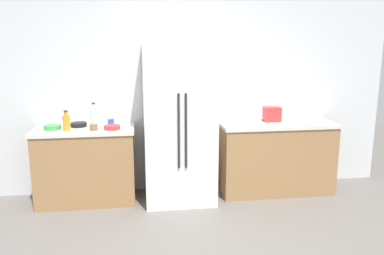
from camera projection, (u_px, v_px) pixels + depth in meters
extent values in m
cube|color=silver|center=(176.00, 86.00, 4.98)|extent=(5.58, 0.10, 2.71)
cube|color=#9E7247|center=(86.00, 167.00, 4.69)|extent=(1.14, 0.57, 0.87)
cube|color=silver|center=(84.00, 130.00, 4.59)|extent=(1.17, 0.60, 0.04)
cube|color=#9E7247|center=(275.00, 159.00, 5.02)|extent=(1.42, 0.57, 0.87)
cube|color=silver|center=(277.00, 124.00, 4.92)|extent=(1.45, 0.60, 0.04)
cube|color=white|center=(179.00, 124.00, 4.66)|extent=(0.83, 0.72, 1.87)
cylinder|color=#262628|center=(179.00, 131.00, 4.29)|extent=(0.02, 0.02, 0.84)
cylinder|color=#262628|center=(186.00, 131.00, 4.30)|extent=(0.02, 0.02, 0.84)
cube|color=red|center=(272.00, 114.00, 4.97)|extent=(0.21, 0.15, 0.19)
cylinder|color=orange|center=(66.00, 123.00, 4.46)|extent=(0.08, 0.08, 0.17)
cylinder|color=orange|center=(66.00, 114.00, 4.43)|extent=(0.04, 0.04, 0.04)
cylinder|color=#333338|center=(66.00, 111.00, 4.43)|extent=(0.04, 0.04, 0.02)
cylinder|color=white|center=(94.00, 117.00, 4.70)|extent=(0.08, 0.08, 0.21)
cylinder|color=white|center=(94.00, 106.00, 4.67)|extent=(0.04, 0.04, 0.05)
cylinder|color=#333338|center=(93.00, 103.00, 4.66)|extent=(0.04, 0.04, 0.02)
cylinder|color=blue|center=(111.00, 123.00, 4.70)|extent=(0.08, 0.08, 0.09)
cylinder|color=brown|center=(94.00, 127.00, 4.47)|extent=(0.09, 0.09, 0.07)
cylinder|color=red|center=(112.00, 127.00, 4.53)|extent=(0.19, 0.19, 0.05)
cylinder|color=green|center=(52.00, 127.00, 4.52)|extent=(0.19, 0.19, 0.05)
cylinder|color=black|center=(79.00, 125.00, 4.67)|extent=(0.19, 0.19, 0.05)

